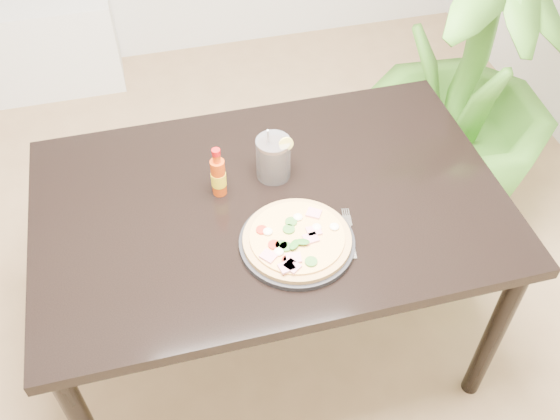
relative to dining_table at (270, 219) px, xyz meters
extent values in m
plane|color=#9E7A51|center=(-0.31, -0.18, -0.67)|extent=(4.50, 4.50, 0.00)
cube|color=black|center=(0.00, 0.00, 0.06)|extent=(1.40, 0.90, 0.04)
cylinder|color=black|center=(0.64, -0.39, -0.31)|extent=(0.06, 0.06, 0.71)
cylinder|color=black|center=(-0.64, 0.39, -0.31)|extent=(0.06, 0.06, 0.71)
cylinder|color=black|center=(0.64, 0.39, -0.31)|extent=(0.06, 0.06, 0.71)
cylinder|color=black|center=(0.03, -0.19, 0.09)|extent=(0.32, 0.32, 0.02)
cylinder|color=tan|center=(0.03, -0.19, 0.11)|extent=(0.30, 0.30, 0.01)
cylinder|color=#FADE6C|center=(0.03, -0.19, 0.12)|extent=(0.26, 0.26, 0.01)
cube|color=pink|center=(-0.01, -0.29, 0.12)|extent=(0.05, 0.05, 0.01)
cube|color=pink|center=(0.06, -0.21, 0.12)|extent=(0.04, 0.04, 0.01)
cube|color=pink|center=(0.08, -0.18, 0.12)|extent=(0.04, 0.03, 0.01)
cube|color=pink|center=(-0.02, -0.29, 0.12)|extent=(0.05, 0.04, 0.01)
cube|color=pink|center=(0.10, -0.12, 0.12)|extent=(0.05, 0.05, 0.01)
cube|color=pink|center=(-0.06, -0.24, 0.12)|extent=(0.05, 0.05, 0.01)
cube|color=pink|center=(0.00, -0.26, 0.12)|extent=(0.04, 0.04, 0.01)
cylinder|color=red|center=(-0.02, -0.26, 0.12)|extent=(0.03, 0.03, 0.01)
cylinder|color=red|center=(-0.06, -0.14, 0.12)|extent=(0.03, 0.03, 0.01)
cylinder|color=red|center=(-0.04, -0.20, 0.12)|extent=(0.03, 0.03, 0.01)
cylinder|color=red|center=(-0.01, -0.27, 0.12)|extent=(0.03, 0.03, 0.01)
cylinder|color=#367125|center=(0.04, -0.29, 0.12)|extent=(0.03, 0.03, 0.01)
cylinder|color=#367125|center=(-0.01, -0.22, 0.12)|extent=(0.03, 0.03, 0.01)
cylinder|color=#367125|center=(0.03, -0.14, 0.12)|extent=(0.03, 0.03, 0.01)
cylinder|color=#367125|center=(-0.02, -0.21, 0.12)|extent=(0.03, 0.03, 0.01)
cylinder|color=#367125|center=(0.01, -0.16, 0.12)|extent=(0.03, 0.03, 0.01)
ellipsoid|color=white|center=(-0.03, -0.23, 0.12)|extent=(0.03, 0.03, 0.01)
ellipsoid|color=white|center=(-0.04, -0.15, 0.12)|extent=(0.03, 0.03, 0.01)
ellipsoid|color=white|center=(0.09, -0.17, 0.12)|extent=(0.03, 0.03, 0.01)
ellipsoid|color=white|center=(0.05, -0.12, 0.12)|extent=(0.03, 0.03, 0.01)
ellipsoid|color=white|center=(0.14, -0.18, 0.12)|extent=(0.03, 0.03, 0.01)
ellipsoid|color=#246C19|center=(0.04, -0.22, 0.13)|extent=(0.04, 0.03, 0.00)
ellipsoid|color=#246C19|center=(0.01, -0.22, 0.13)|extent=(0.04, 0.04, 0.00)
cylinder|color=#C53E0B|center=(-0.14, 0.07, 0.15)|extent=(0.05, 0.05, 0.13)
cylinder|color=yellow|center=(-0.14, 0.07, 0.14)|extent=(0.05, 0.05, 0.04)
cylinder|color=#C53E0B|center=(-0.14, 0.07, 0.22)|extent=(0.02, 0.02, 0.03)
cylinder|color=red|center=(-0.14, 0.07, 0.24)|extent=(0.03, 0.03, 0.02)
cylinder|color=black|center=(0.04, 0.10, 0.14)|extent=(0.10, 0.10, 0.12)
cylinder|color=silver|center=(0.04, 0.10, 0.15)|extent=(0.11, 0.11, 0.14)
cylinder|color=#F2E059|center=(0.07, 0.08, 0.22)|extent=(0.04, 0.01, 0.04)
cylinder|color=#B2B2B7|center=(0.03, 0.11, 0.19)|extent=(0.03, 0.06, 0.17)
cube|color=silver|center=(0.18, -0.22, 0.09)|extent=(0.03, 0.12, 0.00)
cube|color=silver|center=(0.20, -0.14, 0.09)|extent=(0.03, 0.04, 0.00)
cube|color=silver|center=(0.19, -0.11, 0.09)|extent=(0.01, 0.03, 0.00)
cube|color=silver|center=(0.20, -0.11, 0.09)|extent=(0.01, 0.03, 0.00)
cube|color=silver|center=(0.20, -0.11, 0.09)|extent=(0.01, 0.03, 0.00)
cube|color=silver|center=(0.21, -0.11, 0.09)|extent=(0.01, 0.03, 0.00)
imported|color=#3D7920|center=(0.88, 0.48, 0.02)|extent=(1.01, 1.01, 1.37)
cylinder|color=brown|center=(0.88, 0.48, -0.56)|extent=(0.28, 0.28, 0.22)
camera|label=1|loc=(-0.29, -1.26, 1.42)|focal=40.00mm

